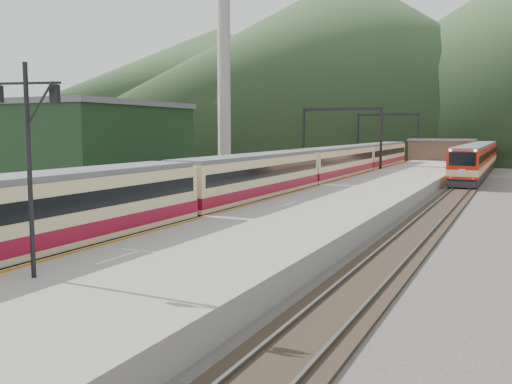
% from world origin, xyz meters
% --- Properties ---
extents(track_main, '(2.60, 200.00, 0.23)m').
position_xyz_m(track_main, '(0.00, 40.00, 0.07)').
color(track_main, black).
rests_on(track_main, ground).
extents(track_far, '(2.60, 200.00, 0.23)m').
position_xyz_m(track_far, '(-5.00, 40.00, 0.07)').
color(track_far, black).
rests_on(track_far, ground).
extents(track_second, '(2.60, 200.00, 0.23)m').
position_xyz_m(track_second, '(11.50, 40.00, 0.07)').
color(track_second, black).
rests_on(track_second, ground).
extents(platform, '(8.00, 100.00, 1.00)m').
position_xyz_m(platform, '(5.60, 38.00, 0.50)').
color(platform, gray).
rests_on(platform, ground).
extents(gantry_near, '(9.55, 0.25, 8.00)m').
position_xyz_m(gantry_near, '(-2.85, 55.00, 5.59)').
color(gantry_near, black).
rests_on(gantry_near, ground).
extents(gantry_far, '(9.55, 0.25, 8.00)m').
position_xyz_m(gantry_far, '(-2.85, 80.00, 5.59)').
color(gantry_far, black).
rests_on(gantry_far, ground).
extents(warehouse, '(14.50, 20.50, 8.60)m').
position_xyz_m(warehouse, '(-28.00, 42.00, 4.32)').
color(warehouse, black).
rests_on(warehouse, ground).
extents(smokestack, '(1.80, 1.80, 30.00)m').
position_xyz_m(smokestack, '(-22.00, 62.00, 15.00)').
color(smokestack, '#9E998E').
rests_on(smokestack, ground).
extents(station_shed, '(9.40, 4.40, 3.10)m').
position_xyz_m(station_shed, '(5.60, 78.00, 2.57)').
color(station_shed, brown).
rests_on(station_shed, platform).
extents(hill_a, '(180.00, 180.00, 60.00)m').
position_xyz_m(hill_a, '(-40.00, 190.00, 30.00)').
color(hill_a, '#2F4B28').
rests_on(hill_a, ground).
extents(hill_d, '(200.00, 200.00, 55.00)m').
position_xyz_m(hill_d, '(-120.00, 240.00, 27.50)').
color(hill_d, '#2F4B28').
rests_on(hill_d, ground).
extents(main_train, '(2.73, 74.88, 3.33)m').
position_xyz_m(main_train, '(0.00, 34.45, 1.90)').
color(main_train, beige).
rests_on(main_train, track_main).
extents(second_train, '(2.76, 37.65, 3.37)m').
position_xyz_m(second_train, '(11.50, 63.05, 1.92)').
color(second_train, red).
rests_on(second_train, track_second).
extents(signal_mast, '(2.15, 0.67, 6.30)m').
position_xyz_m(signal_mast, '(3.25, 2.75, 4.87)').
color(signal_mast, black).
rests_on(signal_mast, platform).
extents(short_signal_b, '(0.26, 0.22, 2.27)m').
position_xyz_m(short_signal_b, '(-3.14, 30.75, 1.46)').
color(short_signal_b, black).
rests_on(short_signal_b, ground).
extents(short_signal_c, '(0.24, 0.18, 2.27)m').
position_xyz_m(short_signal_c, '(-7.28, 23.65, 1.46)').
color(short_signal_c, black).
rests_on(short_signal_c, ground).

